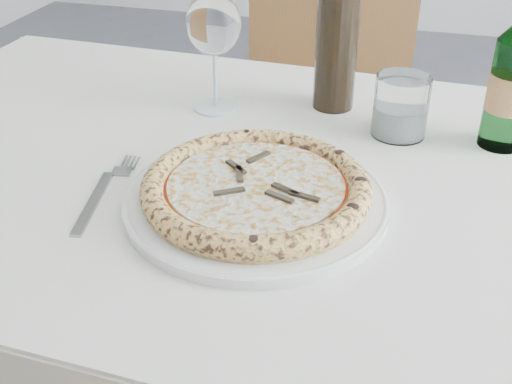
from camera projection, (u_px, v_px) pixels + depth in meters
dining_table at (274, 221)px, 0.97m from camera, size 1.44×0.89×0.76m
chair_far at (330, 101)px, 1.68m from camera, size 0.52×0.52×0.93m
plate at (256, 199)px, 0.83m from camera, size 0.34×0.34×0.02m
pizza at (256, 188)px, 0.82m from camera, size 0.30×0.30×0.03m
fork at (102, 193)px, 0.86m from camera, size 0.04×0.22×0.00m
wine_glass at (214, 26)px, 1.02m from camera, size 0.09×0.09×0.20m
tumbler at (400, 110)px, 0.99m from camera, size 0.08×0.08×0.10m
beer_bottle at (512, 82)px, 0.93m from camera, size 0.07×0.07×0.25m
wine_bottle at (337, 38)px, 1.04m from camera, size 0.07×0.07×0.28m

